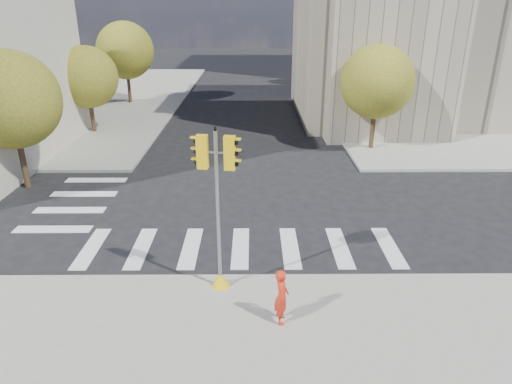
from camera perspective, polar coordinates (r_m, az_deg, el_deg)
ground at (r=18.42m, az=-1.49°, el=-3.92°), size 160.00×160.00×0.00m
sidewalk_far_right at (r=47.52m, az=24.47°, el=10.63°), size 28.00×40.00×0.15m
sidewalk_far_left at (r=47.82m, az=-26.05°, el=10.44°), size 28.00×40.00×0.15m
civic_building at (r=38.76m, az=24.17°, el=19.26°), size 26.00×16.00×19.39m
tree_lw_near at (r=23.54m, az=-28.34°, el=10.08°), size 4.40×4.40×6.41m
tree_lw_mid at (r=32.68m, az=-20.37°, el=13.31°), size 4.00×4.00×5.77m
tree_lw_far at (r=42.10m, az=-16.04°, el=16.64°), size 4.80×4.80×6.95m
tree_re_near at (r=27.76m, az=14.91°, el=13.15°), size 4.20×4.20×6.16m
tree_re_mid at (r=39.35m, az=10.49°, el=16.49°), size 4.60×4.60×6.66m
tree_re_far at (r=51.19m, az=7.99°, el=17.38°), size 4.00×4.00×5.88m
lamp_near at (r=31.65m, az=14.07°, el=15.26°), size 0.35×0.18×8.11m
lamp_far at (r=45.30m, az=9.77°, el=17.56°), size 0.35×0.18×8.11m
traffic_signal at (r=13.28m, az=-4.72°, el=-3.95°), size 1.08×0.56×5.00m
photographer at (r=12.51m, az=3.23°, el=-12.90°), size 0.39×0.58×1.59m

